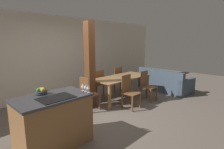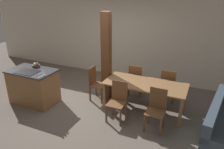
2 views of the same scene
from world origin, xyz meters
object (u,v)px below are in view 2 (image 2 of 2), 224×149
(dining_chair_far_left, at_px, (136,80))
(dining_chair_far_right, at_px, (168,85))
(kitchen_island, at_px, (34,86))
(dining_chair_near_left, at_px, (118,100))
(fruit_bowl, at_px, (36,65))
(wine_glass_middle, at_px, (41,72))
(wine_glass_far, at_px, (43,71))
(timber_post, at_px, (106,58))
(dining_chair_near_right, at_px, (156,109))
(dining_table, at_px, (145,87))
(dining_chair_head_end, at_px, (96,83))
(wine_glass_near, at_px, (39,74))

(dining_chair_far_left, relative_size, dining_chair_far_right, 1.00)
(kitchen_island, bearing_deg, dining_chair_near_left, 4.38)
(fruit_bowl, bearing_deg, wine_glass_middle, -38.04)
(wine_glass_far, bearing_deg, wine_glass_middle, -90.00)
(fruit_bowl, relative_size, timber_post, 0.08)
(timber_post, bearing_deg, kitchen_island, -148.44)
(wine_glass_far, distance_m, dining_chair_near_right, 2.82)
(dining_table, relative_size, dining_chair_near_left, 2.17)
(wine_glass_far, relative_size, dining_chair_far_right, 0.15)
(dining_chair_head_end, relative_size, timber_post, 0.39)
(wine_glass_far, xyz_separation_m, dining_chair_head_end, (0.90, 1.00, -0.55))
(fruit_bowl, xyz_separation_m, wine_glass_near, (0.61, -0.56, 0.05))
(timber_post, bearing_deg, dining_chair_far_left, 34.71)
(wine_glass_middle, distance_m, dining_table, 2.56)
(dining_table, bearing_deg, fruit_bowl, -168.28)
(wine_glass_far, distance_m, dining_chair_head_end, 1.45)
(kitchen_island, xyz_separation_m, wine_glass_near, (0.55, -0.31, 0.57))
(wine_glass_far, bearing_deg, dining_chair_near_right, 6.85)
(kitchen_island, xyz_separation_m, wine_glass_far, (0.55, -0.15, 0.57))
(wine_glass_far, xyz_separation_m, dining_chair_near_left, (1.83, 0.33, -0.55))
(dining_chair_near_left, distance_m, dining_chair_far_left, 1.33)
(dining_chair_far_right, distance_m, dining_chair_head_end, 1.96)
(fruit_bowl, height_order, wine_glass_middle, wine_glass_middle)
(wine_glass_far, bearing_deg, dining_table, 23.54)
(wine_glass_middle, bearing_deg, dining_chair_head_end, 50.13)
(dining_chair_head_end, bearing_deg, dining_chair_far_left, -54.43)
(dining_chair_far_left, bearing_deg, dining_chair_near_left, 90.00)
(timber_post, bearing_deg, fruit_bowl, -155.79)
(dining_chair_near_left, distance_m, dining_chair_far_right, 1.61)
(dining_chair_near_left, relative_size, dining_chair_far_right, 1.00)
(wine_glass_near, bearing_deg, dining_chair_far_left, 44.89)
(kitchen_island, xyz_separation_m, fruit_bowl, (-0.06, 0.25, 0.52))
(dining_table, distance_m, dining_chair_far_left, 0.82)
(dining_table, xyz_separation_m, dining_chair_near_right, (0.45, -0.67, -0.16))
(wine_glass_middle, height_order, dining_chair_far_right, wine_glass_middle)
(wine_glass_middle, height_order, dining_chair_near_right, wine_glass_middle)
(wine_glass_middle, bearing_deg, fruit_bowl, 141.96)
(dining_chair_near_right, distance_m, dining_chair_far_left, 1.61)
(dining_chair_far_right, height_order, timber_post, timber_post)
(dining_chair_head_end, bearing_deg, kitchen_island, 120.42)
(wine_glass_middle, bearing_deg, wine_glass_near, -90.00)
(dining_chair_far_left, bearing_deg, dining_chair_near_right, 124.28)
(wine_glass_middle, xyz_separation_m, dining_chair_head_end, (0.90, 1.08, -0.55))
(fruit_bowl, xyz_separation_m, dining_chair_far_right, (3.35, 1.27, -0.50))
(wine_glass_middle, relative_size, timber_post, 0.06)
(wine_glass_middle, height_order, timber_post, timber_post)
(fruit_bowl, relative_size, dining_chair_near_right, 0.22)
(kitchen_island, height_order, dining_chair_near_right, kitchen_island)
(wine_glass_far, relative_size, dining_table, 0.07)
(kitchen_island, distance_m, wine_glass_far, 0.80)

